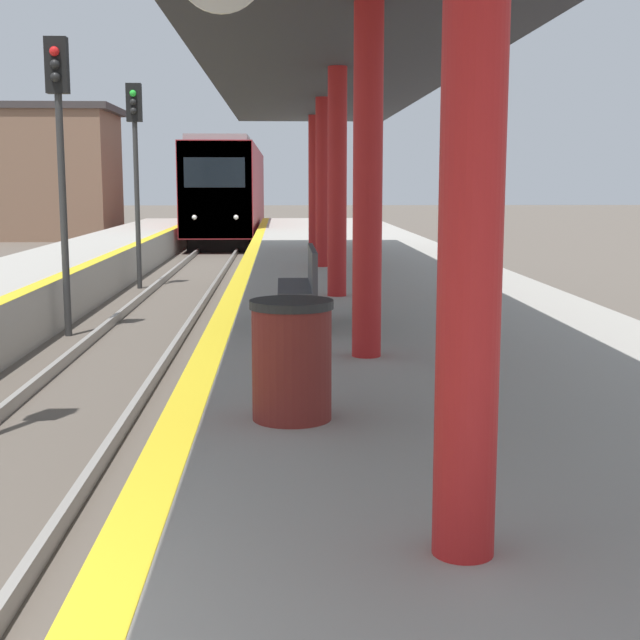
# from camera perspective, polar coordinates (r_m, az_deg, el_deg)

# --- Properties ---
(train) EXTENTS (2.72, 20.03, 4.33)m
(train) POSITION_cam_1_polar(r_m,az_deg,el_deg) (42.29, -5.75, 8.23)
(train) COLOR black
(train) RESTS_ON ground
(signal_mid) EXTENTS (0.36, 0.31, 4.93)m
(signal_mid) POSITION_cam_1_polar(r_m,az_deg,el_deg) (15.59, -16.33, 11.50)
(signal_mid) COLOR #2D2D2D
(signal_mid) RESTS_ON ground
(signal_far) EXTENTS (0.36, 0.31, 4.93)m
(signal_far) POSITION_cam_1_polar(r_m,az_deg,el_deg) (22.30, -11.73, 10.75)
(signal_far) COLOR #2D2D2D
(signal_far) RESTS_ON ground
(station_canopy) EXTENTS (3.95, 23.45, 3.54)m
(station_canopy) POSITION_cam_1_polar(r_m,az_deg,el_deg) (13.34, 1.13, 15.84)
(station_canopy) COLOR red
(station_canopy) RESTS_ON platform_right
(trash_bin) EXTENTS (0.60, 0.60, 0.86)m
(trash_bin) POSITION_cam_1_polar(r_m,az_deg,el_deg) (6.34, -1.82, -2.55)
(trash_bin) COLOR maroon
(trash_bin) RESTS_ON platform_right
(bench) EXTENTS (0.44, 1.66, 0.92)m
(bench) POSITION_cam_1_polar(r_m,az_deg,el_deg) (10.52, -1.16, 2.29)
(bench) COLOR #4C4C51
(bench) RESTS_ON platform_right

